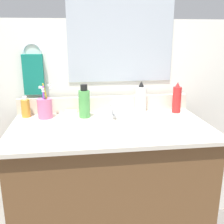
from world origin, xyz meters
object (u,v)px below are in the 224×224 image
object	(u,v)px
bottle_oil_amber	(26,108)
bottle_lotion_white	(141,98)
bottle_toner_green	(84,103)
soap_bar	(71,113)
cup_pink	(45,107)
bottle_spray_red	(177,99)
faucet	(112,112)
hand_towel	(33,75)

from	to	relation	value
bottle_oil_amber	bottle_lotion_white	size ratio (longest dim) A/B	0.64
bottle_toner_green	soap_bar	world-z (taller)	bottle_toner_green
bottle_toner_green	bottle_lotion_white	bearing A→B (deg)	11.86
bottle_oil_amber	cup_pink	xyz separation A→B (m)	(0.11, -0.03, 0.01)
bottle_spray_red	soap_bar	distance (m)	0.60
bottle_toner_green	bottle_spray_red	size ratio (longest dim) A/B	1.02
faucet	bottle_lotion_white	world-z (taller)	bottle_lotion_white
bottle_oil_amber	bottle_toner_green	world-z (taller)	bottle_toner_green
faucet	bottle_lotion_white	xyz separation A→B (m)	(0.18, 0.09, 0.05)
soap_bar	bottle_lotion_white	bearing A→B (deg)	1.73
hand_towel	bottle_oil_amber	distance (m)	0.19
bottle_toner_green	bottle_lotion_white	world-z (taller)	same
bottle_toner_green	bottle_spray_red	world-z (taller)	bottle_toner_green
cup_pink	bottle_oil_amber	bearing A→B (deg)	163.00
hand_towel	bottle_spray_red	size ratio (longest dim) A/B	1.25
bottle_toner_green	bottle_oil_amber	bearing A→B (deg)	171.23
bottle_spray_red	cup_pink	distance (m)	0.74
bottle_oil_amber	bottle_toner_green	size ratio (longest dim) A/B	0.64
hand_towel	cup_pink	bearing A→B (deg)	-60.03
faucet	bottle_spray_red	size ratio (longest dim) A/B	0.91
faucet	bottle_toner_green	size ratio (longest dim) A/B	0.89
bottle_spray_red	bottle_lotion_white	distance (m)	0.20
bottle_lotion_white	soap_bar	xyz separation A→B (m)	(-0.40, -0.01, -0.07)
hand_towel	faucet	world-z (taller)	hand_towel
faucet	cup_pink	size ratio (longest dim) A/B	0.85
hand_towel	bottle_oil_amber	bearing A→B (deg)	-120.75
faucet	bottle_oil_amber	distance (m)	0.47
cup_pink	soap_bar	size ratio (longest dim) A/B	2.94
bottle_lotion_white	bottle_toner_green	bearing A→B (deg)	-168.14
bottle_toner_green	cup_pink	xyz separation A→B (m)	(-0.21, 0.02, -0.02)
hand_towel	bottle_spray_red	world-z (taller)	hand_towel
bottle_lotion_white	soap_bar	world-z (taller)	bottle_lotion_white
faucet	soap_bar	world-z (taller)	faucet
bottle_oil_amber	soap_bar	xyz separation A→B (m)	(0.24, 0.01, -0.04)
bottle_oil_amber	faucet	bearing A→B (deg)	-8.72
bottle_oil_amber	bottle_spray_red	distance (m)	0.84
bottle_oil_amber	bottle_spray_red	world-z (taller)	bottle_spray_red
bottle_spray_red	cup_pink	size ratio (longest dim) A/B	0.94
hand_towel	faucet	size ratio (longest dim) A/B	1.38
bottle_spray_red	hand_towel	bearing A→B (deg)	172.87
bottle_lotion_white	faucet	bearing A→B (deg)	-153.42
cup_pink	hand_towel	bearing A→B (deg)	119.97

